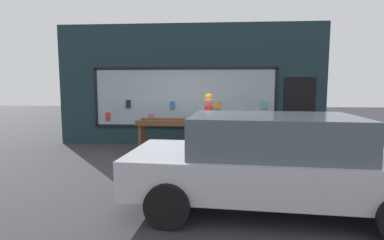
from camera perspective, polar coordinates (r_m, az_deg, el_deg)
ground_plane at (r=7.14m, az=-2.04°, el=-8.40°), size 40.00×40.00×0.00m
shopfront_facade at (r=9.28m, az=-0.29°, el=6.44°), size 8.21×0.29×3.71m
display_table_main at (r=8.03m, az=-1.23°, el=-1.20°), size 2.58×0.67×0.94m
person_browsing at (r=7.50m, az=3.20°, el=-0.18°), size 0.23×0.66×1.65m
small_dog at (r=7.46m, az=6.20°, el=-5.62°), size 0.38×0.55×0.41m
sandwich_board_sign at (r=8.07m, az=14.70°, el=-3.35°), size 0.61×0.62×0.96m
parked_car at (r=4.63m, az=14.89°, el=-7.37°), size 4.33×2.13×1.41m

